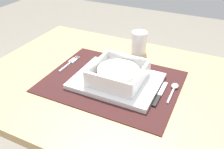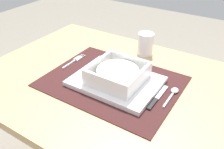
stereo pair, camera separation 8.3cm
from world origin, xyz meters
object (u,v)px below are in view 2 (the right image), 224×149
Objects in this scene: dining_table at (114,104)px; drinking_glass at (146,45)px; butter_knife at (157,99)px; fork at (75,60)px; porridge_bowl at (118,74)px; spoon at (173,92)px.

drinking_glass is at bearing 89.63° from dining_table.
fork is at bearing 169.19° from butter_knife.
porridge_bowl is 1.52× the size of spoon.
porridge_bowl reaches higher than dining_table.
butter_knife is at bearing -6.22° from dining_table.
dining_table is 0.24m from fork.
butter_knife reaches higher than dining_table.
drinking_glass is at bearing 119.91° from butter_knife.
porridge_bowl is at bearing 174.43° from butter_knife.
fork is (-0.21, 0.03, 0.11)m from dining_table.
porridge_bowl is 0.25m from drinking_glass.
dining_table is at bearing -167.01° from spoon.
butter_knife is at bearing -4.69° from fork.
spoon is at bearing -45.46° from drinking_glass.
porridge_bowl is 1.27× the size of fork.
dining_table is 7.31× the size of fork.
spoon is at bearing 3.96° from fork.
butter_knife is 0.31m from drinking_glass.
spoon is 0.80× the size of butter_knife.
drinking_glass is (-0.20, 0.20, 0.03)m from spoon.
fork is 0.96× the size of butter_knife.
butter_knife is (-0.03, -0.06, -0.00)m from spoon.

